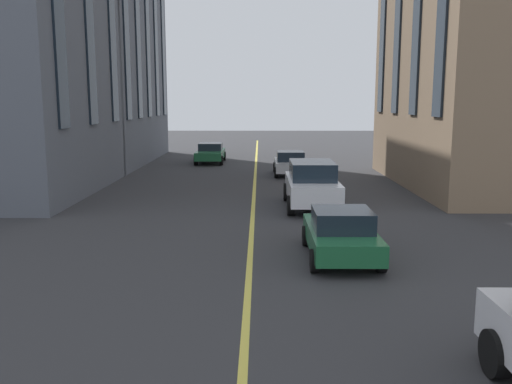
% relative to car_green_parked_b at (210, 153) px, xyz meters
% --- Properties ---
extents(lane_centre_line, '(80.00, 0.16, 0.01)m').
position_rel_car_green_parked_b_xyz_m(lane_centre_line, '(-18.41, -3.19, -0.70)').
color(lane_centre_line, '#D8C64C').
rests_on(lane_centre_line, ground_plane).
extents(car_green_parked_b, '(4.40, 1.95, 1.37)m').
position_rel_car_green_parked_b_xyz_m(car_green_parked_b, '(0.00, 0.00, 0.00)').
color(car_green_parked_b, '#1E6038').
rests_on(car_green_parked_b, ground_plane).
extents(car_silver_far, '(3.90, 1.89, 1.40)m').
position_rel_car_green_parked_b_xyz_m(car_silver_far, '(-6.42, -5.23, -0.00)').
color(car_silver_far, '#B7BABF').
rests_on(car_silver_far, ground_plane).
extents(car_white_mid, '(4.70, 2.14, 1.88)m').
position_rel_car_green_parked_b_xyz_m(car_white_mid, '(-16.29, -5.57, 0.27)').
color(car_white_mid, silver).
rests_on(car_white_mid, ground_plane).
extents(car_green_oncoming, '(3.90, 1.89, 1.40)m').
position_rel_car_green_parked_b_xyz_m(car_green_oncoming, '(-23.55, -5.68, -0.00)').
color(car_green_oncoming, '#1E6038').
rests_on(car_green_oncoming, ground_plane).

